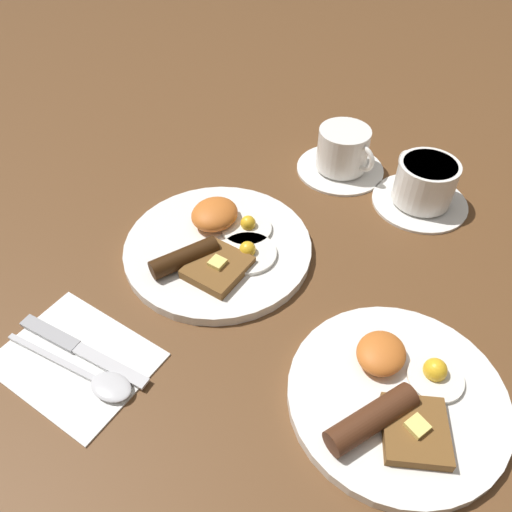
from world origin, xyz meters
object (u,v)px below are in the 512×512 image
Objects in this scene: breakfast_plate_near at (218,245)px; breakfast_plate_far at (396,396)px; teacup_near at (343,154)px; knife at (75,347)px; spoon at (98,380)px; teacup_far at (424,186)px.

breakfast_plate_far is (0.09, 0.31, -0.00)m from breakfast_plate_near.
teacup_near is 0.52m from knife.
teacup_near is (-0.28, 0.06, 0.02)m from breakfast_plate_near.
teacup_far is at bearing 63.50° from spoon.
teacup_near is 0.15m from teacup_far.
knife is at bearing -67.49° from breakfast_plate_far.
breakfast_plate_far is 1.63× the size of teacup_near.
breakfast_plate_far reaches higher than spoon.
teacup_far is (0.01, 0.15, -0.00)m from teacup_near.
breakfast_plate_far is at bearing 23.39° from spoon.
breakfast_plate_near is at bearing -37.90° from teacup_far.
teacup_near is 0.82× the size of spoon.
breakfast_plate_near is 1.10× the size of breakfast_plate_far.
teacup_far is at bearing 142.10° from breakfast_plate_near.
knife is (0.15, -0.35, -0.01)m from breakfast_plate_far.
breakfast_plate_far is at bearing 15.67° from teacup_far.
teacup_far reaches higher than spoon.
breakfast_plate_far is 0.38m from knife.
knife is at bearing -26.93° from teacup_far.
knife is at bearing -11.86° from teacup_near.
breakfast_plate_near is 1.80× the size of teacup_near.
breakfast_plate_near is 1.48× the size of spoon.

